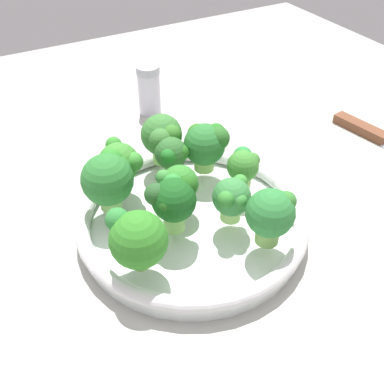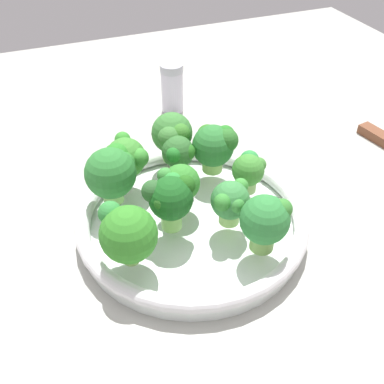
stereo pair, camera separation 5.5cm
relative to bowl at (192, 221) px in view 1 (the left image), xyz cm
name	(u,v)px [view 1 (the left image)]	position (x,y,z in cm)	size (l,w,h in cm)	color
ground_plane	(202,214)	(-3.41, -3.34, -2.94)	(130.00, 130.00, 2.50)	#ABADA4
bowl	(192,221)	(0.00, 0.00, 0.00)	(28.72, 28.72, 3.31)	white
broccoli_floret_0	(206,143)	(-6.00, -6.95, 5.63)	(5.89, 5.89, 6.71)	#95CD64
broccoli_floret_1	(233,198)	(-3.47, 3.47, 4.86)	(5.18, 4.78, 5.60)	#A3D870
broccoli_floret_2	(270,213)	(-5.09, 8.47, 5.66)	(5.64, 5.68, 6.95)	#79B152
broccoli_floret_3	(109,178)	(8.07, -5.92, 5.80)	(6.53, 7.13, 7.37)	#95D76D
broccoli_floret_4	(120,162)	(5.47, -8.98, 5.28)	(5.29, 5.95, 6.24)	#86B25F
broccoli_floret_5	(243,166)	(-8.32, -1.49, 4.63)	(4.53, 4.63, 5.20)	#85B15F
broccoli_floret_6	(162,137)	(-1.43, -10.87, 5.87)	(5.62, 6.46, 7.15)	#90CE61
broccoli_floret_7	(173,200)	(3.34, 1.62, 5.87)	(6.15, 5.12, 6.88)	#7CB956
broccoli_floret_8	(172,156)	(-0.89, -6.97, 5.36)	(4.22, 4.31, 6.13)	#7EB25D
broccoli_floret_9	(136,238)	(9.25, 4.87, 5.60)	(6.21, 6.71, 7.03)	#91C15D
broccoli_floret_10	(178,184)	(0.88, -1.90, 4.79)	(5.12, 4.61, 5.45)	#82BE56
pepper_shaker	(149,90)	(-8.16, -30.04, 2.73)	(3.98, 3.98, 8.73)	silver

